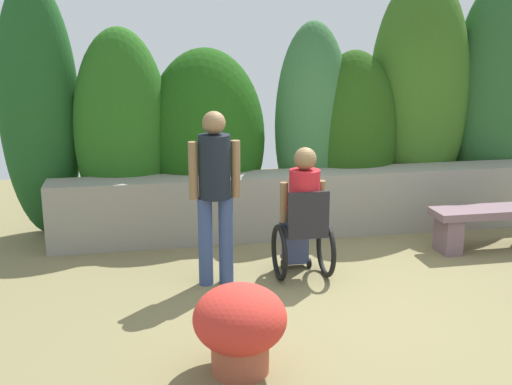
{
  "coord_description": "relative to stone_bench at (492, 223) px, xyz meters",
  "views": [
    {
      "loc": [
        -1.96,
        -5.1,
        2.41
      ],
      "look_at": [
        -0.78,
        0.88,
        0.85
      ],
      "focal_mm": 44.55,
      "sensor_mm": 36.0,
      "label": 1
    }
  ],
  "objects": [
    {
      "name": "stone_retaining_wall",
      "position": [
        -1.96,
        0.94,
        0.07
      ],
      "size": [
        5.9,
        0.5,
        0.77
      ],
      "primitive_type": "cube",
      "color": "gray",
      "rests_on": "ground"
    },
    {
      "name": "ground_plane",
      "position": [
        -1.96,
        -1.09,
        -0.31
      ],
      "size": [
        11.59,
        11.59,
        0.0
      ],
      "primitive_type": "plane",
      "color": "olive"
    },
    {
      "name": "person_in_wheelchair",
      "position": [
        -2.31,
        -0.38,
        0.31
      ],
      "size": [
        0.53,
        0.66,
        1.33
      ],
      "rotation": [
        0.0,
        0.0,
        0.02
      ],
      "color": "black",
      "rests_on": "ground"
    },
    {
      "name": "stone_bench",
      "position": [
        0.0,
        0.0,
        0.0
      ],
      "size": [
        1.39,
        0.39,
        0.49
      ],
      "rotation": [
        0.0,
        0.0,
        -0.14
      ],
      "color": "#725960",
      "rests_on": "ground"
    },
    {
      "name": "hedge_backdrop",
      "position": [
        -1.65,
        1.53,
        1.05
      ],
      "size": [
        7.0,
        1.09,
        3.16
      ],
      "color": "#1D4E1E",
      "rests_on": "ground"
    },
    {
      "name": "flower_pot_terracotta_by_wall",
      "position": [
        -3.23,
        -2.08,
        0.05
      ],
      "size": [
        0.68,
        0.68,
        0.66
      ],
      "color": "#9D4D37",
      "rests_on": "ground"
    },
    {
      "name": "person_standing_companion",
      "position": [
        -3.18,
        -0.4,
        0.66
      ],
      "size": [
        0.49,
        0.3,
        1.69
      ],
      "rotation": [
        0.0,
        0.0,
        -0.29
      ],
      "color": "navy",
      "rests_on": "ground"
    }
  ]
}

